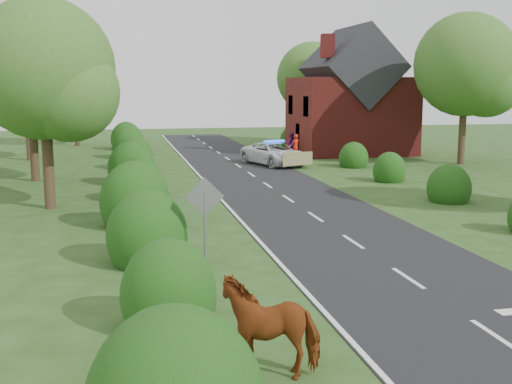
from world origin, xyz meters
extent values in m
plane|color=#263F15|center=(0.00, 0.00, 0.00)|extent=(120.00, 120.00, 0.00)
cube|color=black|center=(0.00, 15.00, 0.01)|extent=(6.00, 70.00, 0.02)
cube|color=white|center=(0.00, -4.00, 0.03)|extent=(0.12, 1.80, 0.01)
cube|color=white|center=(0.00, 0.00, 0.03)|extent=(0.12, 1.80, 0.01)
cube|color=white|center=(0.00, 4.00, 0.03)|extent=(0.12, 1.80, 0.01)
cube|color=white|center=(0.00, 8.00, 0.03)|extent=(0.12, 1.80, 0.01)
cube|color=white|center=(0.00, 12.00, 0.03)|extent=(0.12, 1.80, 0.01)
cube|color=white|center=(0.00, 16.00, 0.03)|extent=(0.12, 1.80, 0.01)
cube|color=white|center=(0.00, 20.00, 0.03)|extent=(0.12, 1.80, 0.01)
cube|color=white|center=(0.00, 24.00, 0.03)|extent=(0.12, 1.80, 0.01)
cube|color=white|center=(0.00, 28.00, 0.03)|extent=(0.12, 1.80, 0.01)
cube|color=white|center=(0.00, 32.00, 0.03)|extent=(0.12, 1.80, 0.01)
cube|color=white|center=(0.00, 36.00, 0.03)|extent=(0.12, 1.80, 0.01)
cube|color=white|center=(0.00, 40.00, 0.03)|extent=(0.12, 1.80, 0.01)
cube|color=white|center=(0.00, 44.00, 0.03)|extent=(0.12, 1.80, 0.01)
cube|color=white|center=(0.00, 48.00, 0.03)|extent=(0.12, 1.80, 0.01)
cube|color=white|center=(-2.90, 15.00, 0.03)|extent=(0.12, 70.00, 0.01)
ellipsoid|color=#114B12|center=(-6.30, -2.00, 0.66)|extent=(2.00, 2.10, 2.40)
ellipsoid|color=#114B12|center=(-6.50, 3.00, 0.74)|extent=(2.30, 2.41, 2.70)
ellipsoid|color=#114B12|center=(-6.70, 8.00, 0.83)|extent=(2.50, 2.62, 3.00)
ellipsoid|color=#114B12|center=(-6.40, 13.00, 0.69)|extent=(2.10, 2.20, 2.50)
ellipsoid|color=#114B12|center=(-6.60, 18.00, 0.77)|extent=(2.40, 2.52, 2.80)
ellipsoid|color=#114B12|center=(-6.30, 24.00, 0.72)|extent=(2.20, 2.31, 2.60)
ellipsoid|color=#114B12|center=(-6.50, 30.00, 0.74)|extent=(2.30, 2.41, 2.70)
ellipsoid|color=#114B12|center=(-6.60, 36.00, 0.77)|extent=(2.40, 2.52, 2.80)
ellipsoid|color=#114B12|center=(6.60, 10.00, 0.58)|extent=(1.90, 2.00, 2.10)
ellipsoid|color=#114B12|center=(6.50, 16.00, 0.55)|extent=(1.70, 1.78, 2.00)
ellipsoid|color=#114B12|center=(6.80, 22.00, 0.55)|extent=(1.80, 1.89, 2.00)
ellipsoid|color=#114B12|center=(6.60, 36.00, 0.55)|extent=(1.70, 1.78, 2.00)
cylinder|color=#332316|center=(-10.00, 12.00, 1.98)|extent=(0.44, 0.44, 3.96)
sphere|color=#33581C|center=(-10.00, 12.00, 5.58)|extent=(5.60, 5.60, 5.60)
sphere|color=#497F31|center=(-9.02, 11.44, 4.68)|extent=(3.92, 3.92, 3.92)
cylinder|color=#332316|center=(-11.50, 20.00, 1.87)|extent=(0.44, 0.44, 3.74)
sphere|color=#33581C|center=(-11.50, 20.00, 5.27)|extent=(5.60, 5.60, 5.60)
sphere|color=#497F31|center=(-10.52, 19.44, 4.42)|extent=(3.92, 3.92, 3.92)
cylinder|color=#332316|center=(-13.00, 30.00, 2.42)|extent=(0.44, 0.44, 4.84)
sphere|color=#33581C|center=(-13.00, 30.00, 6.82)|extent=(6.80, 6.80, 6.80)
sphere|color=#497F31|center=(-11.81, 29.32, 5.72)|extent=(4.76, 4.76, 4.76)
cylinder|color=#332316|center=(-10.50, 40.00, 2.09)|extent=(0.44, 0.44, 4.18)
sphere|color=#33581C|center=(-10.50, 40.00, 5.89)|extent=(6.00, 6.00, 6.00)
sphere|color=#497F31|center=(-9.45, 39.40, 4.94)|extent=(4.20, 4.20, 4.20)
cylinder|color=#332316|center=(14.00, 22.00, 2.20)|extent=(0.44, 0.44, 4.40)
sphere|color=#33581C|center=(14.00, 22.00, 6.20)|extent=(6.40, 6.40, 6.40)
sphere|color=#497F31|center=(15.12, 21.36, 5.20)|extent=(4.48, 4.48, 4.48)
cylinder|color=#332316|center=(9.00, 38.00, 1.98)|extent=(0.44, 0.44, 3.96)
sphere|color=#33581C|center=(9.00, 38.00, 5.58)|extent=(6.00, 6.00, 6.00)
sphere|color=#497F31|center=(10.05, 37.40, 4.68)|extent=(4.20, 4.20, 4.20)
cylinder|color=gray|center=(-5.00, 2.00, 1.10)|extent=(0.08, 0.08, 2.20)
cube|color=gray|center=(-5.00, 2.00, 2.00)|extent=(1.06, 0.04, 1.06)
cube|color=maroon|center=(9.50, 30.00, 2.75)|extent=(8.00, 7.00, 5.50)
cube|color=black|center=(9.50, 30.00, 6.20)|extent=(5.94, 7.40, 5.94)
cube|color=maroon|center=(7.00, 28.00, 7.60)|extent=(0.80, 0.80, 1.60)
imported|color=maroon|center=(-4.73, -4.46, 0.71)|extent=(2.17, 1.41, 1.42)
imported|color=silver|center=(2.32, 24.05, 0.71)|extent=(3.86, 5.57, 1.41)
cube|color=yellow|center=(3.15, 21.62, 0.64)|extent=(2.02, 0.74, 0.78)
cube|color=blue|center=(2.32, 24.05, 1.49)|extent=(1.42, 0.72, 0.14)
imported|color=red|center=(4.57, 27.15, 0.83)|extent=(0.72, 0.62, 1.67)
imported|color=#53165B|center=(4.82, 29.23, 0.81)|extent=(0.91, 0.78, 1.63)
camera|label=1|loc=(-7.20, -14.79, 4.94)|focal=45.00mm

